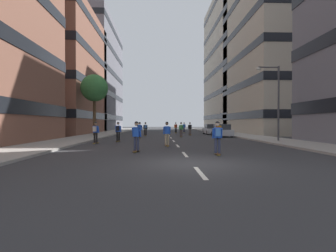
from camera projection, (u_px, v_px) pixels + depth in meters
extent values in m
plane|color=#333335|center=(169.00, 135.00, 35.04)|extent=(147.16, 147.16, 0.00)
cube|color=#9E9991|center=(105.00, 134.00, 37.75)|extent=(3.89, 67.45, 0.14)
cube|color=#9E9991|center=(230.00, 134.00, 38.46)|extent=(3.89, 67.45, 0.14)
cube|color=silver|center=(200.00, 173.00, 8.54)|extent=(0.16, 2.20, 0.01)
cube|color=silver|center=(185.00, 154.00, 13.54)|extent=(0.16, 2.20, 0.01)
cube|color=silver|center=(178.00, 146.00, 18.53)|extent=(0.16, 2.20, 0.01)
cube|color=silver|center=(174.00, 141.00, 23.53)|extent=(0.16, 2.20, 0.01)
cube|color=silver|center=(171.00, 138.00, 28.52)|extent=(0.16, 2.20, 0.01)
cube|color=silver|center=(169.00, 136.00, 33.52)|extent=(0.16, 2.20, 0.01)
cube|color=silver|center=(168.00, 134.00, 38.52)|extent=(0.16, 2.20, 0.01)
cube|color=silver|center=(167.00, 133.00, 43.51)|extent=(0.16, 2.20, 0.01)
cube|color=silver|center=(166.00, 132.00, 48.51)|extent=(0.16, 2.20, 0.01)
cube|color=silver|center=(165.00, 131.00, 53.50)|extent=(0.16, 2.20, 0.01)
cube|color=silver|center=(165.00, 130.00, 58.50)|extent=(0.16, 2.20, 0.01)
cube|color=silver|center=(164.00, 130.00, 63.50)|extent=(0.16, 2.20, 0.01)
cube|color=brown|center=(44.00, 73.00, 39.35)|extent=(15.70, 18.10, 18.93)
cube|color=black|center=(44.00, 116.00, 39.43)|extent=(15.82, 18.22, 1.10)
cube|color=black|center=(44.00, 85.00, 39.37)|extent=(15.82, 18.22, 1.10)
cube|color=black|center=(44.00, 55.00, 39.31)|extent=(15.82, 18.22, 1.10)
cube|color=black|center=(44.00, 24.00, 39.26)|extent=(15.82, 18.22, 1.10)
cube|color=slate|center=(81.00, 77.00, 58.09)|extent=(15.70, 23.50, 24.30)
cube|color=black|center=(81.00, 118.00, 58.20)|extent=(15.82, 23.62, 1.10)
cube|color=black|center=(81.00, 96.00, 58.14)|extent=(15.82, 23.62, 1.10)
cube|color=black|center=(81.00, 75.00, 58.08)|extent=(15.82, 23.62, 1.10)
cube|color=black|center=(81.00, 54.00, 58.02)|extent=(15.82, 23.62, 1.10)
cube|color=black|center=(81.00, 33.00, 57.96)|extent=(15.82, 23.62, 1.10)
cube|color=#B2A893|center=(287.00, 46.00, 40.74)|extent=(15.70, 19.48, 28.06)
cube|color=black|center=(286.00, 116.00, 40.88)|extent=(15.82, 19.60, 1.10)
cube|color=black|center=(286.00, 87.00, 40.82)|extent=(15.82, 19.60, 1.10)
cube|color=black|center=(287.00, 58.00, 40.76)|extent=(15.82, 19.60, 1.10)
cube|color=black|center=(287.00, 29.00, 40.70)|extent=(15.82, 19.60, 1.10)
cube|color=black|center=(287.00, 0.00, 40.65)|extent=(15.82, 19.60, 1.10)
cube|color=#BCB29E|center=(246.00, 64.00, 59.49)|extent=(15.70, 23.95, 30.93)
cube|color=black|center=(246.00, 117.00, 59.64)|extent=(15.82, 24.07, 1.10)
cube|color=black|center=(246.00, 95.00, 59.58)|extent=(15.82, 24.07, 1.10)
cube|color=black|center=(246.00, 73.00, 59.52)|extent=(15.82, 24.07, 1.10)
cube|color=black|center=(246.00, 51.00, 59.45)|extent=(15.82, 24.07, 1.10)
cube|color=black|center=(246.00, 29.00, 59.39)|extent=(15.82, 24.07, 1.10)
cube|color=black|center=(247.00, 7.00, 59.33)|extent=(15.82, 24.07, 1.10)
cube|color=#B2B7BF|center=(222.00, 132.00, 30.89)|extent=(1.80, 4.40, 0.70)
cube|color=#2D3338|center=(222.00, 127.00, 30.73)|extent=(1.60, 2.10, 0.64)
cylinder|color=black|center=(213.00, 134.00, 32.31)|extent=(0.22, 0.64, 0.64)
cylinder|color=black|center=(225.00, 134.00, 32.37)|extent=(0.22, 0.64, 0.64)
cylinder|color=black|center=(218.00, 135.00, 29.41)|extent=(0.22, 0.64, 0.64)
cylinder|color=black|center=(232.00, 135.00, 29.47)|extent=(0.22, 0.64, 0.64)
cube|color=#B2B7BF|center=(211.00, 131.00, 37.29)|extent=(1.80, 4.40, 0.70)
cube|color=#2D3338|center=(211.00, 126.00, 37.13)|extent=(1.60, 2.10, 0.64)
cylinder|color=black|center=(204.00, 132.00, 38.71)|extent=(0.22, 0.64, 0.64)
cylinder|color=black|center=(214.00, 132.00, 38.77)|extent=(0.22, 0.64, 0.64)
cylinder|color=black|center=(207.00, 133.00, 35.81)|extent=(0.22, 0.64, 0.64)
cylinder|color=black|center=(219.00, 133.00, 35.87)|extent=(0.22, 0.64, 0.64)
cylinder|color=#4C3823|center=(94.00, 116.00, 31.81)|extent=(0.36, 0.36, 4.75)
sphere|color=#387A3D|center=(94.00, 88.00, 31.76)|extent=(3.38, 3.38, 3.38)
cylinder|color=#3F3F44|center=(278.00, 103.00, 22.08)|extent=(0.16, 0.16, 6.50)
cylinder|color=#3F3F44|center=(269.00, 67.00, 22.01)|extent=(1.80, 0.10, 0.10)
ellipsoid|color=silver|center=(258.00, 69.00, 21.98)|extent=(0.50, 0.30, 0.24)
cube|color=brown|center=(181.00, 136.00, 30.67)|extent=(0.25, 0.91, 0.02)
cylinder|color=#D8BF4C|center=(181.00, 136.00, 30.99)|extent=(0.18, 0.08, 0.07)
cylinder|color=#D8BF4C|center=(181.00, 137.00, 30.35)|extent=(0.18, 0.08, 0.07)
cylinder|color=#594C47|center=(180.00, 133.00, 30.67)|extent=(0.15, 0.15, 0.80)
cylinder|color=#594C47|center=(182.00, 133.00, 30.67)|extent=(0.15, 0.15, 0.80)
cube|color=green|center=(181.00, 127.00, 30.66)|extent=(0.33, 0.22, 0.55)
cylinder|color=green|center=(179.00, 127.00, 30.71)|extent=(0.10, 0.23, 0.55)
cylinder|color=green|center=(183.00, 127.00, 30.70)|extent=(0.10, 0.23, 0.55)
sphere|color=beige|center=(181.00, 123.00, 30.67)|extent=(0.22, 0.22, 0.22)
sphere|color=black|center=(181.00, 123.00, 30.67)|extent=(0.21, 0.21, 0.21)
cube|color=#4C8C4C|center=(181.00, 127.00, 30.48)|extent=(0.27, 0.17, 0.40)
cube|color=brown|center=(176.00, 133.00, 42.04)|extent=(0.30, 0.92, 0.02)
cylinder|color=#D8BF4C|center=(175.00, 133.00, 42.36)|extent=(0.19, 0.09, 0.07)
cylinder|color=#D8BF4C|center=(176.00, 133.00, 41.73)|extent=(0.19, 0.09, 0.07)
cylinder|color=black|center=(175.00, 130.00, 42.02)|extent=(0.16, 0.16, 0.80)
cylinder|color=black|center=(176.00, 130.00, 42.05)|extent=(0.16, 0.16, 0.80)
cube|color=orange|center=(176.00, 126.00, 42.03)|extent=(0.34, 0.24, 0.55)
cylinder|color=orange|center=(174.00, 126.00, 42.05)|extent=(0.12, 0.24, 0.55)
cylinder|color=orange|center=(177.00, 126.00, 42.11)|extent=(0.12, 0.24, 0.55)
sphere|color=tan|center=(176.00, 123.00, 42.04)|extent=(0.22, 0.22, 0.22)
sphere|color=black|center=(176.00, 123.00, 42.04)|extent=(0.21, 0.21, 0.21)
cube|color=#A52626|center=(176.00, 126.00, 41.85)|extent=(0.28, 0.19, 0.40)
cube|color=brown|center=(190.00, 135.00, 34.64)|extent=(0.37, 0.92, 0.02)
cylinder|color=#D8BF4C|center=(189.00, 135.00, 34.95)|extent=(0.19, 0.10, 0.07)
cylinder|color=#D8BF4C|center=(191.00, 135.00, 34.33)|extent=(0.19, 0.10, 0.07)
cylinder|color=#594C47|center=(189.00, 132.00, 34.61)|extent=(0.16, 0.16, 0.80)
cylinder|color=#594C47|center=(191.00, 132.00, 34.65)|extent=(0.16, 0.16, 0.80)
cube|color=black|center=(190.00, 127.00, 34.62)|extent=(0.35, 0.26, 0.55)
cylinder|color=black|center=(188.00, 127.00, 34.62)|extent=(0.13, 0.24, 0.55)
cylinder|color=black|center=(191.00, 127.00, 34.72)|extent=(0.13, 0.24, 0.55)
sphere|color=beige|center=(190.00, 123.00, 34.64)|extent=(0.22, 0.22, 0.22)
sphere|color=black|center=(190.00, 123.00, 34.64)|extent=(0.21, 0.21, 0.21)
cube|color=black|center=(190.00, 126.00, 34.45)|extent=(0.29, 0.21, 0.40)
cube|color=brown|center=(136.00, 151.00, 14.60)|extent=(0.38, 0.92, 0.02)
cylinder|color=#D8BF4C|center=(138.00, 151.00, 14.92)|extent=(0.19, 0.11, 0.07)
cylinder|color=#D8BF4C|center=(135.00, 152.00, 14.28)|extent=(0.19, 0.11, 0.07)
cylinder|color=#2D334C|center=(135.00, 144.00, 14.61)|extent=(0.17, 0.17, 0.80)
cylinder|color=#2D334C|center=(138.00, 144.00, 14.58)|extent=(0.17, 0.17, 0.80)
cube|color=blue|center=(136.00, 132.00, 14.59)|extent=(0.35, 0.26, 0.55)
cylinder|color=blue|center=(133.00, 132.00, 14.67)|extent=(0.13, 0.24, 0.55)
cylinder|color=blue|center=(140.00, 132.00, 14.60)|extent=(0.13, 0.24, 0.55)
sphere|color=tan|center=(136.00, 124.00, 14.60)|extent=(0.22, 0.22, 0.22)
sphere|color=black|center=(136.00, 123.00, 14.60)|extent=(0.21, 0.21, 0.21)
cube|color=brown|center=(219.00, 140.00, 24.39)|extent=(0.23, 0.91, 0.02)
cylinder|color=#D8BF4C|center=(218.00, 140.00, 24.71)|extent=(0.18, 0.08, 0.07)
cylinder|color=#D8BF4C|center=(220.00, 140.00, 24.07)|extent=(0.18, 0.08, 0.07)
cylinder|color=black|center=(218.00, 135.00, 24.38)|extent=(0.14, 0.14, 0.80)
cylinder|color=black|center=(220.00, 135.00, 24.39)|extent=(0.14, 0.14, 0.80)
cube|color=orange|center=(219.00, 128.00, 24.38)|extent=(0.33, 0.21, 0.55)
cylinder|color=orange|center=(216.00, 129.00, 24.41)|extent=(0.10, 0.23, 0.55)
cylinder|color=orange|center=(221.00, 129.00, 24.45)|extent=(0.10, 0.23, 0.55)
sphere|color=#997051|center=(219.00, 124.00, 24.39)|extent=(0.22, 0.22, 0.22)
sphere|color=black|center=(219.00, 123.00, 24.39)|extent=(0.21, 0.21, 0.21)
cube|color=brown|center=(184.00, 132.00, 43.77)|extent=(0.21, 0.90, 0.02)
cylinder|color=#D8BF4C|center=(184.00, 132.00, 44.09)|extent=(0.18, 0.07, 0.07)
cylinder|color=#D8BF4C|center=(184.00, 133.00, 43.45)|extent=(0.18, 0.07, 0.07)
cylinder|color=#2D334C|center=(184.00, 130.00, 43.76)|extent=(0.14, 0.14, 0.80)
cylinder|color=#2D334C|center=(185.00, 130.00, 43.77)|extent=(0.14, 0.14, 0.80)
cube|color=blue|center=(184.00, 126.00, 43.76)|extent=(0.32, 0.20, 0.55)
cylinder|color=blue|center=(183.00, 126.00, 43.80)|extent=(0.09, 0.23, 0.55)
cylinder|color=blue|center=(185.00, 126.00, 43.81)|extent=(0.09, 0.23, 0.55)
sphere|color=tan|center=(184.00, 123.00, 43.77)|extent=(0.22, 0.22, 0.22)
sphere|color=black|center=(184.00, 123.00, 43.77)|extent=(0.21, 0.21, 0.21)
cube|color=brown|center=(140.00, 137.00, 28.59)|extent=(0.32, 0.92, 0.02)
cylinder|color=#D8BF4C|center=(140.00, 137.00, 28.91)|extent=(0.19, 0.09, 0.07)
cylinder|color=#D8BF4C|center=(139.00, 138.00, 28.27)|extent=(0.19, 0.09, 0.07)
cylinder|color=black|center=(139.00, 133.00, 28.60)|extent=(0.16, 0.16, 0.80)
cylinder|color=black|center=(141.00, 133.00, 28.58)|extent=(0.16, 0.16, 0.80)
cube|color=blue|center=(140.00, 127.00, 28.58)|extent=(0.34, 0.24, 0.55)
cylinder|color=blue|center=(138.00, 128.00, 28.65)|extent=(0.12, 0.24, 0.55)
cylinder|color=blue|center=(142.00, 128.00, 28.61)|extent=(0.12, 0.24, 0.55)
sphere|color=#997051|center=(140.00, 123.00, 28.59)|extent=(0.22, 0.22, 0.22)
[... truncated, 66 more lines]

